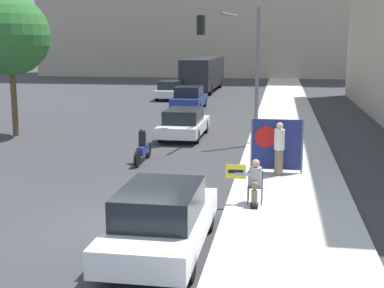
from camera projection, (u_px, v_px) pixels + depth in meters
name	position (u px, v px, depth m)	size (l,w,h in m)	color
ground_plane	(119.00, 228.00, 12.97)	(160.00, 160.00, 0.00)	#38383A
sidewalk_curb	(286.00, 131.00, 26.83)	(3.47, 90.00, 0.12)	beige
seated_protester	(254.00, 180.00, 14.42)	(1.00, 0.77, 1.22)	#474C56
jogger_on_sidewalk	(279.00, 148.00, 17.50)	(0.34, 0.34, 1.76)	#756651
protest_banner	(276.00, 144.00, 17.87)	(1.74, 0.06, 1.81)	slate
traffic_light_pole	(236.00, 53.00, 22.94)	(2.74, 2.51, 5.77)	slate
parked_car_curbside	(161.00, 219.00, 11.40)	(1.85, 4.51, 1.46)	white
car_on_road_nearest	(184.00, 123.00, 25.16)	(1.83, 4.62, 1.37)	white
car_on_road_midblock	(189.00, 98.00, 35.83)	(1.90, 4.37, 1.54)	navy
car_on_road_distant	(171.00, 90.00, 42.20)	(1.77, 4.71, 1.46)	silver
city_bus_on_road	(204.00, 72.00, 48.79)	(2.47, 11.99, 3.02)	#232328
motorcycle_on_road	(143.00, 148.00, 19.98)	(0.28, 2.23, 1.28)	navy
street_tree_near_curb	(10.00, 36.00, 24.91)	(3.73, 3.73, 6.63)	brown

